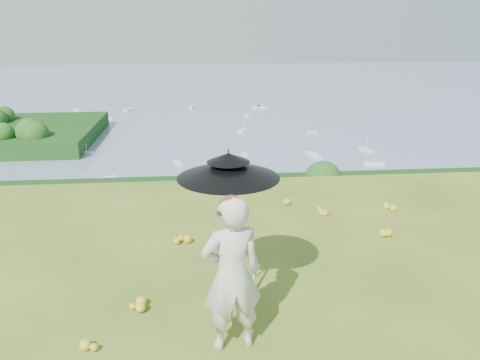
{
  "coord_description": "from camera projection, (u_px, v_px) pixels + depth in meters",
  "views": [
    {
      "loc": [
        -0.94,
        -3.04,
        3.36
      ],
      "look_at": [
        -0.26,
        4.23,
        0.9
      ],
      "focal_mm": 35.0,
      "sensor_mm": 36.0,
      "label": 1
    }
  ],
  "objects": [
    {
      "name": "shoreline_tier",
      "position": [
        206.0,
        248.0,
        86.28
      ],
      "size": [
        170.0,
        28.0,
        8.0
      ],
      "primitive_type": "cube",
      "color": "#6C6256",
      "rests_on": "bay_water"
    },
    {
      "name": "bay_water",
      "position": [
        198.0,
        99.0,
        241.35
      ],
      "size": [
        700.0,
        700.0,
        0.0
      ],
      "primitive_type": "plane",
      "color": "slate",
      "rests_on": "ground"
    },
    {
      "name": "slope_trees",
      "position": [
        211.0,
        239.0,
        41.84
      ],
      "size": [
        110.0,
        50.0,
        6.0
      ],
      "primitive_type": null,
      "color": "#214815",
      "rests_on": "forest_slope"
    },
    {
      "name": "harbor_town",
      "position": [
        205.0,
        215.0,
        84.21
      ],
      "size": [
        110.0,
        22.0,
        5.0
      ],
      "primitive_type": null,
      "color": "silver",
      "rests_on": "shoreline_tier"
    },
    {
      "name": "moored_boats",
      "position": [
        165.0,
        133.0,
        165.59
      ],
      "size": [
        140.0,
        140.0,
        0.7
      ],
      "primitive_type": null,
      "color": "white",
      "rests_on": "bay_water"
    },
    {
      "name": "painter",
      "position": [
        232.0,
        275.0,
        4.85
      ],
      "size": [
        0.7,
        0.52,
        1.76
      ],
      "primitive_type": "imported",
      "rotation": [
        0.0,
        0.0,
        3.31
      ],
      "color": "beige",
      "rests_on": "ground"
    },
    {
      "name": "field_easel",
      "position": [
        230.0,
        259.0,
        5.48
      ],
      "size": [
        0.62,
        0.62,
        1.49
      ],
      "primitive_type": null,
      "rotation": [
        0.0,
        0.0,
        0.1
      ],
      "color": "#A28744",
      "rests_on": "ground"
    },
    {
      "name": "sun_umbrella",
      "position": [
        229.0,
        185.0,
        5.22
      ],
      "size": [
        1.3,
        1.3,
        0.84
      ],
      "primitive_type": null,
      "rotation": [
        0.0,
        0.0,
        0.14
      ],
      "color": "black",
      "rests_on": "field_easel"
    },
    {
      "name": "painter_cap",
      "position": [
        231.0,
        201.0,
        4.59
      ],
      "size": [
        0.26,
        0.29,
        0.1
      ],
      "primitive_type": null,
      "rotation": [
        0.0,
        0.0,
        0.28
      ],
      "color": "#DA778B",
      "rests_on": "painter"
    }
  ]
}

